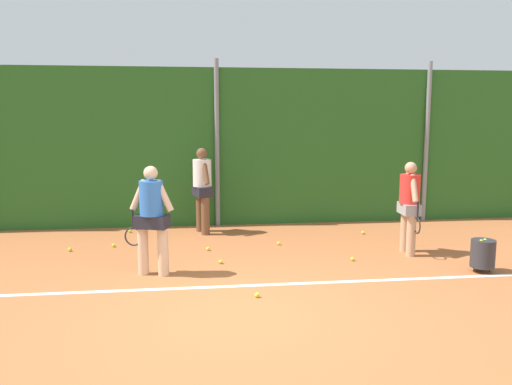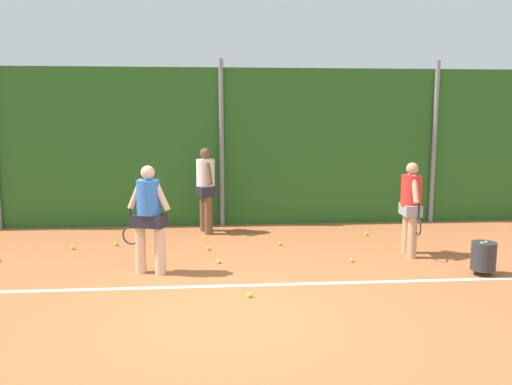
% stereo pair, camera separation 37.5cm
% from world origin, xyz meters
% --- Properties ---
extents(ground_plane, '(24.94, 24.94, 0.00)m').
position_xyz_m(ground_plane, '(0.00, 1.53, 0.00)').
color(ground_plane, '#B76638').
extents(hedge_fence_backdrop, '(16.21, 0.25, 3.37)m').
position_xyz_m(hedge_fence_backdrop, '(0.00, 5.24, 1.68)').
color(hedge_fence_backdrop, '#286023').
rests_on(hedge_fence_backdrop, ground_plane).
extents(fence_post_center, '(0.10, 0.10, 3.54)m').
position_xyz_m(fence_post_center, '(0.00, 5.06, 1.77)').
color(fence_post_center, gray).
rests_on(fence_post_center, ground_plane).
extents(fence_post_right, '(0.10, 0.10, 3.54)m').
position_xyz_m(fence_post_right, '(4.68, 5.06, 1.77)').
color(fence_post_right, gray).
rests_on(fence_post_right, ground_plane).
extents(court_baseline_paint, '(11.84, 0.10, 0.01)m').
position_xyz_m(court_baseline_paint, '(0.00, 1.01, 0.00)').
color(court_baseline_paint, white).
rests_on(court_baseline_paint, ground_plane).
extents(player_foreground_near, '(0.75, 0.42, 1.64)m').
position_xyz_m(player_foreground_near, '(-1.14, 1.69, 0.92)').
color(player_foreground_near, beige).
rests_on(player_foreground_near, ground_plane).
extents(player_midcourt, '(0.34, 0.76, 1.59)m').
position_xyz_m(player_midcourt, '(3.13, 2.36, 0.89)').
color(player_midcourt, tan).
rests_on(player_midcourt, ground_plane).
extents(player_backcourt_far, '(0.43, 0.70, 1.73)m').
position_xyz_m(player_backcourt_far, '(-0.34, 4.40, 0.97)').
color(player_backcourt_far, brown).
rests_on(player_backcourt_far, ground_plane).
extents(ball_hopper, '(0.36, 0.36, 0.51)m').
position_xyz_m(ball_hopper, '(3.83, 1.21, 0.29)').
color(ball_hopper, '#2D2D33').
rests_on(ball_hopper, ground_plane).
extents(tennis_ball_0, '(0.07, 0.07, 0.07)m').
position_xyz_m(tennis_ball_0, '(-1.82, 4.61, 0.03)').
color(tennis_ball_0, '#CCDB33').
rests_on(tennis_ball_0, ground_plane).
extents(tennis_ball_1, '(0.07, 0.07, 0.07)m').
position_xyz_m(tennis_ball_1, '(0.28, 0.53, 0.03)').
color(tennis_ball_1, '#CCDB33').
rests_on(tennis_ball_1, ground_plane).
extents(tennis_ball_2, '(0.07, 0.07, 0.07)m').
position_xyz_m(tennis_ball_2, '(-0.11, 2.14, 0.03)').
color(tennis_ball_2, '#CCDB33').
rests_on(tennis_ball_2, ground_plane).
extents(tennis_ball_5, '(0.07, 0.07, 0.07)m').
position_xyz_m(tennis_ball_5, '(-1.97, 3.44, 0.03)').
color(tennis_ball_5, '#CCDB33').
rests_on(tennis_ball_5, ground_plane).
extents(tennis_ball_6, '(0.07, 0.07, 0.07)m').
position_xyz_m(tennis_ball_6, '(-2.70, 3.24, 0.03)').
color(tennis_ball_6, '#CCDB33').
rests_on(tennis_ball_6, ground_plane).
extents(tennis_ball_7, '(0.07, 0.07, 0.07)m').
position_xyz_m(tennis_ball_7, '(1.03, 3.22, 0.03)').
color(tennis_ball_7, '#CCDB33').
rests_on(tennis_ball_7, ground_plane).
extents(tennis_ball_8, '(0.07, 0.07, 0.07)m').
position_xyz_m(tennis_ball_8, '(-0.28, 2.98, 0.03)').
color(tennis_ball_8, '#CCDB33').
rests_on(tennis_ball_8, ground_plane).
extents(tennis_ball_9, '(0.07, 0.07, 0.07)m').
position_xyz_m(tennis_ball_9, '(2.06, 2.04, 0.03)').
color(tennis_ball_9, '#CCDB33').
rests_on(tennis_ball_9, ground_plane).
extents(tennis_ball_10, '(0.07, 0.07, 0.07)m').
position_xyz_m(tennis_ball_10, '(2.86, 3.88, 0.03)').
color(tennis_ball_10, '#CCDB33').
rests_on(tennis_ball_10, ground_plane).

